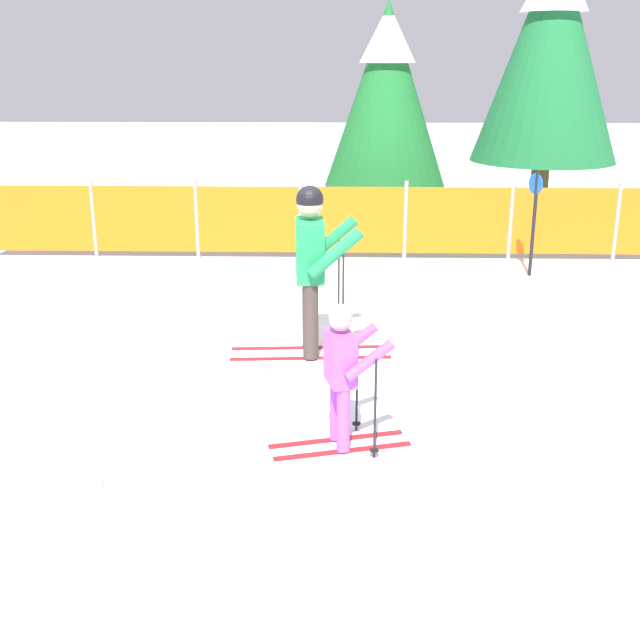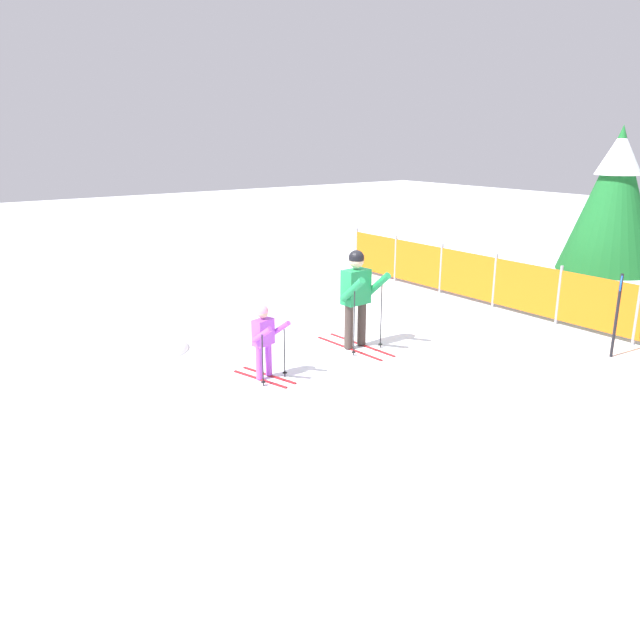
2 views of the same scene
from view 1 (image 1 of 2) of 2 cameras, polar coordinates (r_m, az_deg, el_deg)
The scene contains 8 objects.
ground_plane at distance 8.19m, azimuth -2.54°, elevation -2.50°, with size 60.00×60.00×0.00m, color white.
skier_adult at distance 7.91m, azimuth -0.53°, elevation 4.56°, with size 1.64×0.75×1.72m.
skier_child at distance 6.06m, azimuth 1.63°, elevation -3.21°, with size 1.12×0.59×1.16m.
safety_fence at distance 12.00m, azimuth 2.36°, elevation 7.11°, with size 10.94×0.10×1.17m.
conifer_far at distance 13.76m, azimuth 4.77°, elevation 15.86°, with size 2.04×2.04×3.78m.
conifer_near at distance 15.68m, azimuth 16.10°, elevation 18.11°, with size 2.65×2.65×4.92m.
trail_marker at distance 11.35m, azimuth 14.99°, elevation 7.40°, with size 0.13×0.26×1.43m.
snow_mound at distance 6.05m, azimuth -21.58°, elevation -11.80°, with size 1.36×1.15×0.54m, color white.
Camera 1 is at (0.55, -7.64, 2.90)m, focal length 45.00 mm.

